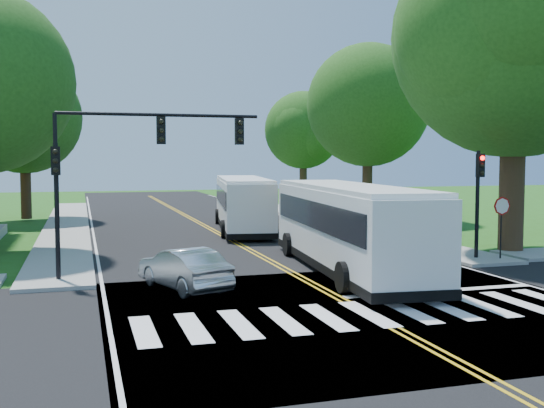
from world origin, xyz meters
name	(u,v)px	position (x,y,z in m)	size (l,w,h in m)	color
ground	(360,310)	(0.00, 0.00, 0.00)	(140.00, 140.00, 0.00)	#224E13
road	(223,236)	(0.00, 18.00, 0.01)	(14.00, 96.00, 0.01)	black
cross_road	(360,310)	(0.00, 0.00, 0.01)	(60.00, 12.00, 0.01)	black
center_line	(209,228)	(0.00, 22.00, 0.01)	(0.36, 70.00, 0.01)	gold
edge_line_w	(93,232)	(-6.80, 22.00, 0.01)	(0.12, 70.00, 0.01)	silver
edge_line_e	(313,225)	(6.80, 22.00, 0.01)	(0.12, 70.00, 0.01)	silver
crosswalk	(368,314)	(0.00, -0.50, 0.02)	(12.60, 3.00, 0.01)	silver
stop_bar	(440,291)	(3.50, 1.60, 0.02)	(6.60, 0.40, 0.01)	silver
sidewalk_nw	(67,226)	(-8.30, 25.00, 0.07)	(2.60, 40.00, 0.15)	gray
sidewalk_ne	(318,219)	(8.30, 25.00, 0.07)	(2.60, 40.00, 0.15)	gray
tree_ne_big	(516,35)	(11.00, 8.00, 9.62)	(10.80, 10.80, 14.91)	#342715
tree_west_far	(24,117)	(-11.00, 30.00, 7.00)	(7.60, 7.60, 10.67)	#342715
tree_east_mid	(368,105)	(11.50, 24.00, 7.86)	(8.40, 8.40, 11.93)	#342715
tree_east_far	(303,130)	(12.50, 40.00, 6.86)	(7.20, 7.20, 10.34)	#342715
signal_nw	(127,154)	(-5.86, 6.43, 4.38)	(7.15, 0.46, 5.66)	black
signal_ne	(478,189)	(8.20, 6.44, 2.96)	(0.30, 0.46, 4.40)	black
stop_sign	(502,213)	(9.00, 5.98, 2.03)	(0.76, 0.08, 2.53)	black
bus_lead	(348,226)	(2.14, 5.81, 1.72)	(3.90, 12.69, 3.23)	white
bus_follow	(243,203)	(1.71, 20.26, 1.64)	(4.50, 12.21, 3.09)	white
hatchback	(184,269)	(-4.28, 4.24, 0.68)	(1.42, 4.06, 1.34)	silver
suv	(374,237)	(5.44, 10.36, 0.63)	(2.06, 4.47, 1.24)	silver
dark_sedan	(335,227)	(5.41, 14.99, 0.63)	(1.73, 4.26, 1.24)	black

